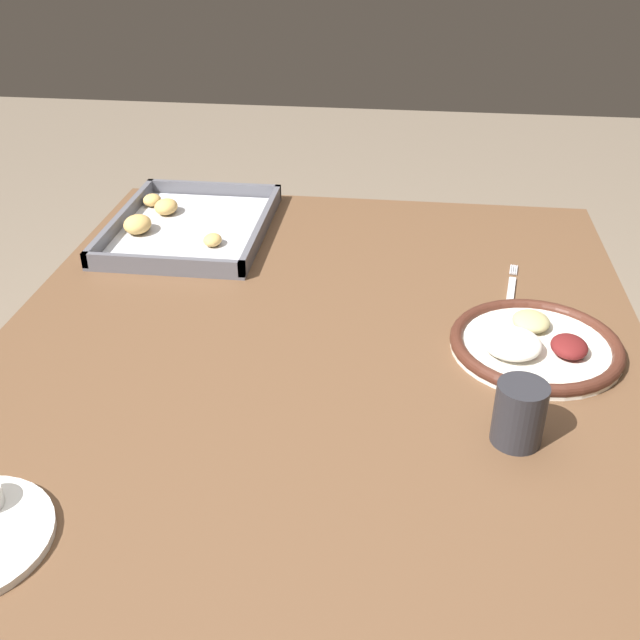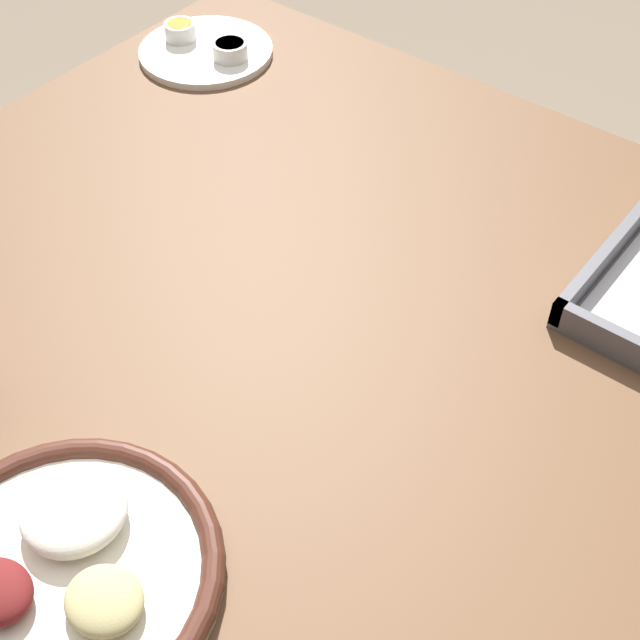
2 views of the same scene
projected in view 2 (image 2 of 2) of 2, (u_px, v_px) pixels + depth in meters
name	position (u px, v px, depth m)	size (l,w,h in m)	color
dining_table	(320.00, 399.00, 0.96)	(1.17, 1.02, 0.72)	brown
dinner_plate	(62.00, 571.00, 0.70)	(0.26, 0.26, 0.04)	white
saucer_plate	(206.00, 49.00, 1.26)	(0.19, 0.19, 0.03)	white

